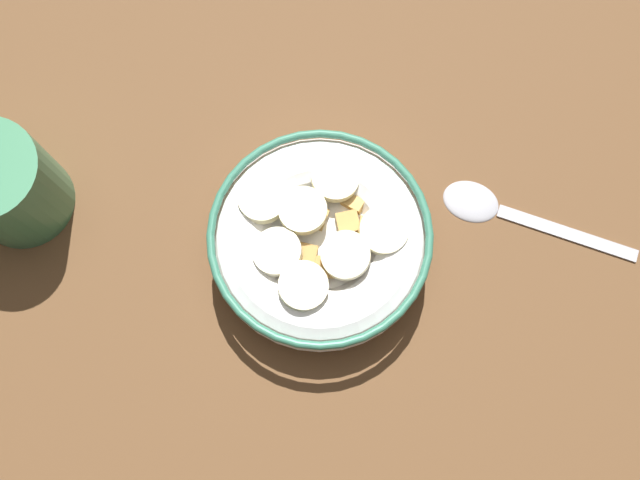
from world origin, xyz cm
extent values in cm
cube|color=brown|center=(0.00, 0.00, -1.00)|extent=(92.59, 92.59, 2.00)
cylinder|color=white|center=(0.00, 0.00, 0.30)|extent=(8.95, 8.95, 0.60)
torus|color=white|center=(0.00, 0.00, 2.28)|extent=(16.28, 16.28, 4.57)
torus|color=#337259|center=(0.00, 0.00, 4.27)|extent=(16.39, 16.39, 0.60)
cylinder|color=white|center=(0.00, 0.00, 2.93)|extent=(13.54, 13.54, 0.40)
cube|color=#AD7F42|center=(1.30, 1.02, 3.52)|extent=(2.15, 2.14, 0.78)
cube|color=tan|center=(2.96, -3.99, 3.46)|extent=(2.32, 2.30, 0.95)
cube|color=tan|center=(-3.68, -0.22, 3.55)|extent=(2.11, 2.08, 0.83)
cube|color=tan|center=(-3.12, -2.43, 3.44)|extent=(2.34, 2.33, 0.95)
cube|color=tan|center=(3.99, 2.90, 3.47)|extent=(2.29, 2.30, 0.84)
cube|color=tan|center=(-0.47, -1.67, 3.45)|extent=(2.26, 2.24, 0.89)
cube|color=tan|center=(1.85, 5.45, 3.63)|extent=(1.87, 1.83, 0.84)
cube|color=#AD7F42|center=(0.39, 2.20, 3.54)|extent=(1.93, 1.87, 0.91)
cube|color=#B78947|center=(-2.25, -0.76, 3.55)|extent=(1.68, 1.62, 0.87)
cube|color=#B78947|center=(-1.33, 1.54, 3.45)|extent=(2.29, 2.29, 0.79)
cylinder|color=#F4EABC|center=(1.89, 3.46, 4.76)|extent=(4.24, 4.19, 1.16)
cylinder|color=#F4EABC|center=(-1.51, 1.85, 4.53)|extent=(4.74, 4.71, 1.27)
cylinder|color=#F9EFC6|center=(3.23, 0.63, 4.47)|extent=(3.75, 3.78, 1.40)
cylinder|color=beige|center=(0.88, -2.01, 4.56)|extent=(4.84, 4.87, 1.01)
cylinder|color=#F4EABC|center=(-1.94, -4.06, 4.24)|extent=(3.96, 3.95, 1.12)
cylinder|color=beige|center=(-4.55, 0.56, 4.48)|extent=(5.04, 5.04, 0.97)
cylinder|color=beige|center=(3.62, -3.43, 4.33)|extent=(4.97, 4.98, 1.32)
ellipsoid|color=#A5A5AD|center=(-12.46, -1.51, 0.40)|extent=(5.56, 5.16, 0.80)
cube|color=#A5A5AD|center=(-19.18, 2.48, 0.18)|extent=(10.11, 6.57, 0.36)
cylinder|color=#3F7F59|center=(22.02, -8.34, 3.90)|extent=(7.73, 7.73, 7.80)
camera|label=1|loc=(2.55, 12.87, 53.98)|focal=40.18mm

